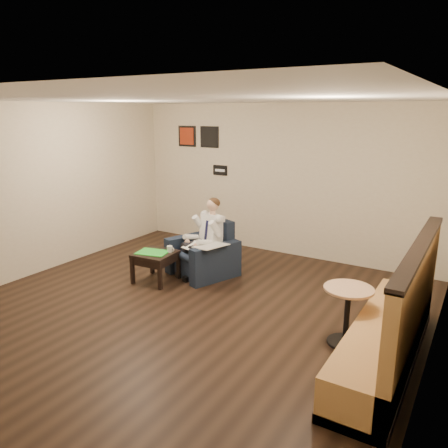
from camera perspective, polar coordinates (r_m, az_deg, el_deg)
The scene contains 18 objects.
ground at distance 6.15m, azimuth -4.94°, elevation -11.10°, with size 6.00×6.00×0.00m, color black.
wall_back at distance 8.24m, azimuth 7.29°, elevation 5.68°, with size 6.00×0.02×2.80m, color beige.
wall_left at distance 7.82m, azimuth -23.27°, elevation 4.13°, with size 0.02×6.00×2.80m, color beige.
wall_right at distance 4.63m, azimuth 26.22°, elevation -2.74°, with size 0.02×6.00×2.80m, color beige.
ceiling at distance 5.54m, azimuth -5.60°, elevation 15.98°, with size 6.00×6.00×0.02m, color white.
seating_sign at distance 8.82m, azimuth -0.51°, elevation 7.03°, with size 0.32×0.02×0.20m, color black.
art_print_left at distance 9.21m, azimuth -4.84°, elevation 11.36°, with size 0.42×0.03×0.42m, color #9F2D13.
art_print_right at distance 8.89m, azimuth -1.91°, elevation 11.29°, with size 0.42×0.03×0.42m, color black.
armchair at distance 7.24m, azimuth -2.84°, elevation -3.24°, with size 0.92×0.92×0.89m, color black.
seated_man at distance 7.13m, azimuth -3.62°, elevation -2.15°, with size 0.58×0.87×1.22m, color silver, non-canonical shape.
lap_papers at distance 7.09m, azimuth -4.25°, elevation -2.78°, with size 0.20×0.29×0.01m, color white.
newspaper at distance 6.85m, azimuth -1.71°, elevation -2.86°, with size 0.39×0.48×0.01m, color silver.
side_table at distance 7.09m, azimuth -8.91°, elevation -5.55°, with size 0.59×0.59×0.48m, color black.
green_folder at distance 7.01m, azimuth -9.30°, elevation -3.67°, with size 0.48×0.34×0.01m, color green.
coffee_mug at distance 6.99m, azimuth -7.11°, elevation -3.26°, with size 0.09×0.09×0.10m, color white.
smartphone at distance 7.11m, azimuth -7.84°, elevation -3.35°, with size 0.15×0.07×0.01m, color black.
banquette at distance 4.98m, azimuth 20.63°, elevation -9.80°, with size 0.63×2.66×1.36m, color #B07E44.
cafe_table at distance 5.36m, azimuth 15.74°, elevation -11.50°, with size 0.57×0.57×0.70m, color tan.
Camera 1 is at (3.31, -4.44, 2.66)m, focal length 35.00 mm.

